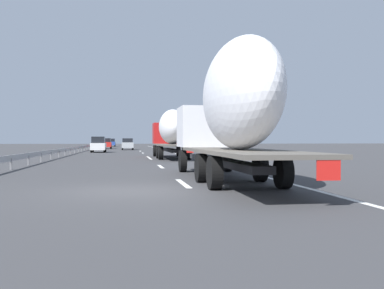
% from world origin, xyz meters
% --- Properties ---
extents(ground_plane, '(260.00, 260.00, 0.00)m').
position_xyz_m(ground_plane, '(40.00, 0.00, 0.00)').
color(ground_plane, '#38383A').
extents(lane_stripe_0, '(3.20, 0.20, 0.01)m').
position_xyz_m(lane_stripe_0, '(2.00, -1.80, 0.00)').
color(lane_stripe_0, white).
rests_on(lane_stripe_0, ground_plane).
extents(lane_stripe_1, '(3.20, 0.20, 0.01)m').
position_xyz_m(lane_stripe_1, '(11.96, -1.80, 0.00)').
color(lane_stripe_1, white).
rests_on(lane_stripe_1, ground_plane).
extents(lane_stripe_2, '(3.20, 0.20, 0.01)m').
position_xyz_m(lane_stripe_2, '(22.80, -1.80, 0.00)').
color(lane_stripe_2, white).
rests_on(lane_stripe_2, ground_plane).
extents(lane_stripe_3, '(3.20, 0.20, 0.01)m').
position_xyz_m(lane_stripe_3, '(26.30, -1.80, 0.00)').
color(lane_stripe_3, white).
rests_on(lane_stripe_3, ground_plane).
extents(lane_stripe_4, '(3.20, 0.20, 0.01)m').
position_xyz_m(lane_stripe_4, '(38.48, -1.80, 0.00)').
color(lane_stripe_4, white).
rests_on(lane_stripe_4, ground_plane).
extents(lane_stripe_5, '(3.20, 0.20, 0.01)m').
position_xyz_m(lane_stripe_5, '(47.77, -1.80, 0.00)').
color(lane_stripe_5, white).
rests_on(lane_stripe_5, ground_plane).
extents(edge_line_right, '(110.00, 0.20, 0.01)m').
position_xyz_m(edge_line_right, '(45.00, -5.50, 0.00)').
color(edge_line_right, white).
rests_on(edge_line_right, ground_plane).
extents(truck_lead, '(12.61, 2.55, 4.01)m').
position_xyz_m(truck_lead, '(23.66, -3.60, 2.29)').
color(truck_lead, '#B21919').
rests_on(truck_lead, ground_plane).
extents(truck_trailing, '(14.32, 2.55, 4.92)m').
position_xyz_m(truck_trailing, '(2.24, -3.60, 2.70)').
color(truck_trailing, silver).
rests_on(truck_trailing, ground_plane).
extents(car_silver_hatch, '(4.04, 1.79, 1.79)m').
position_xyz_m(car_silver_hatch, '(55.87, -0.12, 0.91)').
color(car_silver_hatch, '#ADB2B7').
rests_on(car_silver_hatch, ground_plane).
extents(car_blue_sedan, '(4.07, 1.78, 1.86)m').
position_xyz_m(car_blue_sedan, '(91.75, 3.44, 0.94)').
color(car_blue_sedan, '#28479E').
rests_on(car_blue_sedan, ground_plane).
extents(car_white_van, '(4.28, 1.76, 1.94)m').
position_xyz_m(car_white_van, '(41.96, 3.48, 0.97)').
color(car_white_van, white).
rests_on(car_white_van, ground_plane).
extents(car_red_compact, '(4.15, 1.81, 1.84)m').
position_xyz_m(car_red_compact, '(65.39, 3.54, 0.93)').
color(car_red_compact, red).
rests_on(car_red_compact, ground_plane).
extents(road_sign, '(0.10, 0.90, 2.96)m').
position_xyz_m(road_sign, '(44.36, -6.70, 2.06)').
color(road_sign, gray).
rests_on(road_sign, ground_plane).
extents(tree_0, '(3.48, 3.48, 6.52)m').
position_xyz_m(tree_0, '(84.99, -11.03, 3.88)').
color(tree_0, '#472D19').
rests_on(tree_0, ground_plane).
extents(tree_1, '(3.26, 3.26, 5.84)m').
position_xyz_m(tree_1, '(70.29, -13.15, 3.63)').
color(tree_1, '#472D19').
rests_on(tree_1, ground_plane).
extents(tree_2, '(3.76, 3.76, 6.21)m').
position_xyz_m(tree_2, '(33.48, -11.96, 3.86)').
color(tree_2, '#472D19').
rests_on(tree_2, ground_plane).
extents(guardrail_median, '(94.00, 0.10, 0.76)m').
position_xyz_m(guardrail_median, '(43.00, 6.00, 0.58)').
color(guardrail_median, '#9EA0A5').
rests_on(guardrail_median, ground_plane).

